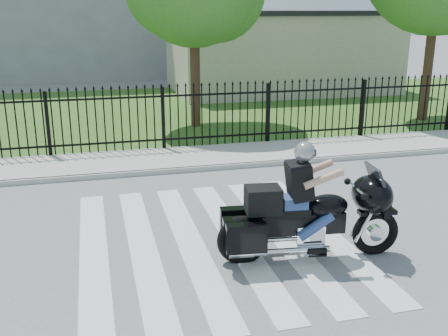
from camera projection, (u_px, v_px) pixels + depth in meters
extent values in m
plane|color=slate|center=(214.00, 241.00, 8.97)|extent=(120.00, 120.00, 0.00)
cube|color=#ADAAA3|center=(170.00, 159.00, 13.59)|extent=(40.00, 2.00, 0.12)
cube|color=#ADAAA3|center=(176.00, 170.00, 12.66)|extent=(40.00, 0.12, 0.12)
cube|color=#2F5B1F|center=(142.00, 112.00, 20.09)|extent=(40.00, 12.00, 0.02)
cube|color=black|center=(164.00, 140.00, 14.43)|extent=(26.00, 0.04, 0.05)
cube|color=black|center=(162.00, 96.00, 14.08)|extent=(26.00, 0.04, 0.05)
cylinder|color=#382316|center=(195.00, 64.00, 17.05)|extent=(0.32, 0.32, 4.16)
cylinder|color=#382316|center=(430.00, 51.00, 17.92)|extent=(0.32, 0.32, 4.80)
cube|color=beige|center=(280.00, 53.00, 24.93)|extent=(10.00, 6.00, 3.50)
cube|color=black|center=(281.00, 13.00, 24.39)|extent=(10.20, 6.20, 0.20)
torus|color=black|center=(375.00, 233.00, 8.42)|extent=(0.78, 0.23, 0.77)
torus|color=black|center=(243.00, 240.00, 8.14)|extent=(0.83, 0.26, 0.81)
cube|color=black|center=(299.00, 223.00, 8.19)|extent=(1.47, 0.43, 0.33)
ellipsoid|color=black|center=(327.00, 206.00, 8.17)|extent=(0.74, 0.52, 0.37)
cube|color=black|center=(285.00, 211.00, 8.10)|extent=(0.76, 0.44, 0.11)
cube|color=silver|center=(308.00, 233.00, 8.26)|extent=(0.48, 0.38, 0.33)
ellipsoid|color=black|center=(372.00, 195.00, 8.22)|extent=(0.69, 0.86, 0.60)
cube|color=black|center=(263.00, 200.00, 7.99)|extent=(0.58, 0.48, 0.40)
cube|color=navy|center=(294.00, 202.00, 8.07)|extent=(0.41, 0.37, 0.20)
sphere|color=#95979C|center=(305.00, 152.00, 7.86)|extent=(0.32, 0.32, 0.32)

